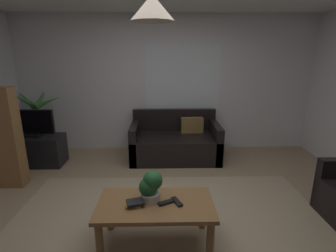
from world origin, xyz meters
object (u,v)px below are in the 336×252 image
(potted_palm_corner, at_px, (39,127))
(pendant_lamp, at_px, (152,8))
(remote_on_table_0, at_px, (166,202))
(potted_plant_on_table, at_px, (151,186))
(coffee_table, at_px, (155,210))
(remote_on_table_1, at_px, (177,202))
(tv_stand, at_px, (36,150))
(couch_under_window, at_px, (175,143))
(book_on_table_0, at_px, (133,205))
(book_on_table_1, at_px, (135,202))
(tv, at_px, (31,123))

(potted_palm_corner, distance_m, pendant_lamp, 3.67)
(remote_on_table_0, xyz_separation_m, potted_palm_corner, (-2.31, 2.44, 0.05))
(potted_plant_on_table, distance_m, pendant_lamp, 1.55)
(coffee_table, bearing_deg, potted_plant_on_table, 127.58)
(potted_plant_on_table, height_order, potted_palm_corner, potted_palm_corner)
(remote_on_table_1, bearing_deg, potted_plant_on_table, -37.72)
(tv_stand, bearing_deg, couch_under_window, 6.12)
(coffee_table, height_order, pendant_lamp, pendant_lamp)
(book_on_table_0, height_order, potted_palm_corner, potted_palm_corner)
(book_on_table_1, distance_m, potted_palm_corner, 3.19)
(potted_plant_on_table, bearing_deg, couch_under_window, 80.87)
(couch_under_window, relative_size, coffee_table, 1.39)
(remote_on_table_1, bearing_deg, tv_stand, -65.36)
(coffee_table, bearing_deg, tv, 137.13)
(remote_on_table_1, distance_m, tv, 2.97)
(book_on_table_1, xyz_separation_m, tv_stand, (-1.87, 1.97, -0.24))
(coffee_table, height_order, potted_palm_corner, potted_palm_corner)
(couch_under_window, bearing_deg, coffee_table, -97.74)
(remote_on_table_0, bearing_deg, tv_stand, -157.87)
(book_on_table_1, bearing_deg, pendant_lamp, 12.42)
(tv_stand, xyz_separation_m, pendant_lamp, (2.06, -1.93, 1.90))
(potted_palm_corner, bearing_deg, book_on_table_0, -51.07)
(couch_under_window, distance_m, tv_stand, 2.37)
(tv_stand, height_order, tv, tv)
(potted_plant_on_table, bearing_deg, book_on_table_1, -144.90)
(remote_on_table_1, xyz_separation_m, potted_plant_on_table, (-0.25, 0.06, 0.14))
(potted_palm_corner, relative_size, pendant_lamp, 2.72)
(remote_on_table_0, distance_m, tv, 2.90)
(couch_under_window, xyz_separation_m, book_on_table_1, (-0.48, -2.22, 0.22))
(coffee_table, distance_m, remote_on_table_1, 0.22)
(tv, height_order, potted_palm_corner, potted_palm_corner)
(tv, bearing_deg, book_on_table_0, -46.54)
(couch_under_window, bearing_deg, tv_stand, -173.88)
(tv, bearing_deg, tv_stand, 90.00)
(tv, xyz_separation_m, potted_palm_corner, (-0.15, 0.52, -0.22))
(coffee_table, bearing_deg, potted_palm_corner, 132.20)
(remote_on_table_0, height_order, pendant_lamp, pendant_lamp)
(potted_palm_corner, bearing_deg, potted_plant_on_table, -47.69)
(potted_palm_corner, height_order, pendant_lamp, pendant_lamp)
(tv, distance_m, potted_palm_corner, 0.58)
(tv, bearing_deg, potted_palm_corner, 105.86)
(book_on_table_1, distance_m, remote_on_table_0, 0.29)
(tv_stand, bearing_deg, potted_palm_corner, 106.51)
(book_on_table_1, bearing_deg, potted_palm_corner, 129.24)
(potted_plant_on_table, relative_size, tv_stand, 0.33)
(book_on_table_0, xyz_separation_m, potted_palm_corner, (-2.00, 2.48, 0.05))
(book_on_table_0, distance_m, potted_palm_corner, 3.19)
(book_on_table_0, height_order, tv, tv)
(book_on_table_0, distance_m, tv_stand, 2.72)
(book_on_table_1, xyz_separation_m, pendant_lamp, (0.19, 0.04, 1.67))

